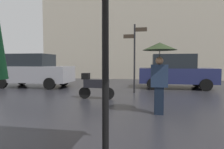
# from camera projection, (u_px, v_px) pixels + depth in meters

# --- Properties ---
(pedestrian_with_umbrella) EXTENTS (0.91, 0.91, 1.96)m
(pedestrian_with_umbrella) POSITION_uv_depth(u_px,v_px,m) (159.00, 59.00, 5.19)
(pedestrian_with_umbrella) COLOR black
(pedestrian_with_umbrella) RESTS_ON ground
(parked_scooter) EXTENTS (1.41, 0.32, 1.23)m
(parked_scooter) POSITION_uv_depth(u_px,v_px,m) (95.00, 85.00, 7.49)
(parked_scooter) COLOR black
(parked_scooter) RESTS_ON ground
(parked_car_left) EXTENTS (4.01, 1.98, 1.87)m
(parked_car_left) POSITION_uv_depth(u_px,v_px,m) (175.00, 71.00, 10.70)
(parked_car_left) COLOR #1E234C
(parked_car_left) RESTS_ON ground
(parked_car_right) EXTENTS (4.36, 1.94, 1.91)m
(parked_car_right) POSITION_uv_depth(u_px,v_px,m) (33.00, 70.00, 11.18)
(parked_car_right) COLOR gray
(parked_car_right) RESTS_ON ground
(street_signpost) EXTENTS (1.08, 0.08, 3.19)m
(street_signpost) POSITION_uv_depth(u_px,v_px,m) (135.00, 52.00, 8.92)
(street_signpost) COLOR black
(street_signpost) RESTS_ON ground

